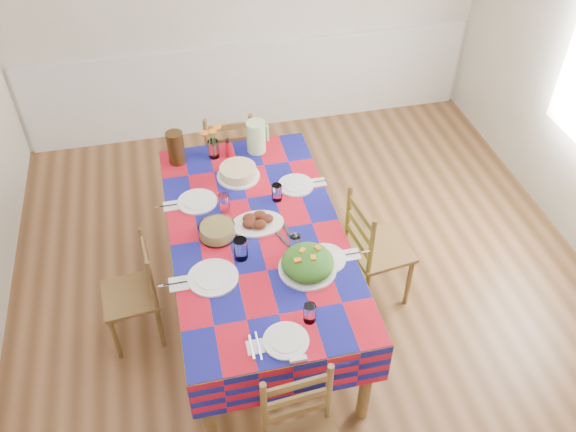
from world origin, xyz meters
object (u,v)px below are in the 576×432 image
object	(u,v)px
dining_table	(257,242)
meat_platter	(257,222)
green_pitcher	(256,137)
tea_pitcher	(176,148)
chair_left	(135,294)
chair_far	(229,157)
chair_right	(374,250)

from	to	relation	value
dining_table	meat_platter	xyz separation A→B (m)	(0.02, 0.07, 0.12)
green_pitcher	tea_pitcher	size ratio (longest dim) A/B	0.98
chair_left	tea_pitcher	bearing A→B (deg)	149.40
tea_pitcher	chair_left	world-z (taller)	tea_pitcher
green_pitcher	chair_far	size ratio (longest dim) A/B	0.26
tea_pitcher	chair_right	xyz separation A→B (m)	(1.28, -0.89, -0.48)
chair_far	chair_right	xyz separation A→B (m)	(0.85, -1.34, 0.00)
dining_table	chair_far	world-z (taller)	chair_far
chair_far	chair_left	bearing A→B (deg)	57.97
chair_far	tea_pitcher	bearing A→B (deg)	46.29
meat_platter	tea_pitcher	distance (m)	0.94
meat_platter	chair_far	distance (m)	1.32
meat_platter	chair_left	size ratio (longest dim) A/B	0.42
chair_right	chair_far	bearing A→B (deg)	24.66
green_pitcher	chair_left	bearing A→B (deg)	-138.77
meat_platter	green_pitcher	world-z (taller)	green_pitcher
green_pitcher	tea_pitcher	bearing A→B (deg)	-179.13
green_pitcher	chair_right	size ratio (longest dim) A/B	0.26
chair_far	chair_right	distance (m)	1.58
meat_platter	tea_pitcher	xyz separation A→B (m)	(-0.45, 0.82, 0.10)
chair_right	dining_table	bearing A→B (deg)	81.98
chair_left	meat_platter	bearing A→B (deg)	88.81
tea_pitcher	chair_left	bearing A→B (deg)	-115.19
green_pitcher	dining_table	bearing A→B (deg)	-100.70
dining_table	chair_right	bearing A→B (deg)	-0.40
dining_table	chair_far	bearing A→B (deg)	90.02
meat_platter	green_pitcher	distance (m)	0.85
dining_table	chair_left	xyz separation A→B (m)	(-0.85, 0.00, -0.31)
tea_pitcher	chair_far	world-z (taller)	tea_pitcher
green_pitcher	chair_far	bearing A→B (deg)	111.31
chair_far	chair_left	distance (m)	1.58
tea_pitcher	chair_right	distance (m)	1.63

